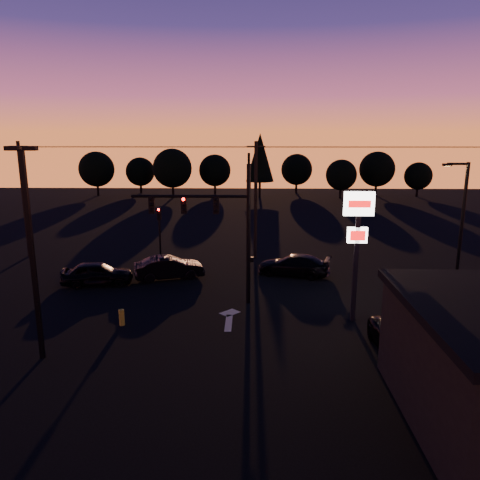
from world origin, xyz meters
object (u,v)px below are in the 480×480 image
Objects in this scene: parking_lot_light at (31,241)px; car_right at (294,265)px; traffic_signal_mast at (220,219)px; pylon_sign at (358,229)px; secondary_signal at (160,228)px; streetlight at (460,224)px; suv_parked at (409,343)px; car_left at (97,273)px; bollard at (122,317)px; car_mid at (169,268)px.

parking_lot_light is 17.93m from car_right.
pylon_sign is at bearing -19.36° from traffic_signal_mast.
traffic_signal_mast reaches higher than pylon_sign.
pylon_sign is 9.28m from car_right.
secondary_signal is 14.90m from parking_lot_light.
streetlight is 1.61× the size of car_right.
parking_lot_light is 16.66m from suv_parked.
traffic_signal_mast is 8.33m from car_right.
car_right is 12.82m from suv_parked.
car_left is at bearing 176.03° from streetlight.
traffic_signal_mast is at bearing -119.98° from car_left.
car_left is at bearing 117.22° from bollard.
pylon_sign is 1.27× the size of suv_parked.
traffic_signal_mast is 9.67m from car_left.
car_right is (9.60, -2.06, -2.14)m from secondary_signal.
suv_parked is at bearing -123.03° from streetlight.
suv_parked is (13.53, -14.26, -2.12)m from secondary_signal.
bollard is at bearing -89.81° from secondary_signal.
bollard is 0.17× the size of car_right.
parking_lot_light reaches higher than streetlight.
car_left is (-8.17, 3.05, -4.17)m from traffic_signal_mast.
secondary_signal is at bearing 2.72° from car_mid.
traffic_signal_mast is at bearing 34.78° from bollard.
car_mid is (-10.86, 6.97, -4.16)m from pylon_sign.
car_mid reaches higher than suv_parked.
traffic_signal_mast is 7.18m from car_mid.
car_right is (-9.31, 3.93, -3.70)m from streetlight.
traffic_signal_mast is 1.97× the size of secondary_signal.
traffic_signal_mast is at bearing 140.72° from suv_parked.
secondary_signal reaches higher than car_left.
traffic_signal_mast is 1.26× the size of pylon_sign.
bollard is (-11.96, -0.88, -4.50)m from pylon_sign.
parking_lot_light is (-2.50, -14.49, 2.41)m from secondary_signal.
traffic_signal_mast is 7.52m from pylon_sign.
car_left is at bearing -126.34° from secondary_signal.
car_mid reaches higher than car_right.
car_mid is at bearing 72.37° from parking_lot_light.
streetlight is (14.01, 1.51, -0.52)m from traffic_signal_mast.
suv_parked is (-5.38, -8.28, -3.68)m from streetlight.
pylon_sign is 1.37× the size of car_right.
secondary_signal reaches higher than suv_parked.
streetlight is 1.74× the size of car_mid.
suv_parked is at bearing -129.83° from car_left.
car_left is 4.64m from car_mid.
streetlight is at bearing 21.65° from parking_lot_light.
car_right is 0.93× the size of suv_parked.
secondary_signal is 0.64× the size of pylon_sign.
secondary_signal reaches higher than bollard.
streetlight reaches higher than car_mid.
bollard is 0.16× the size of suv_parked.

